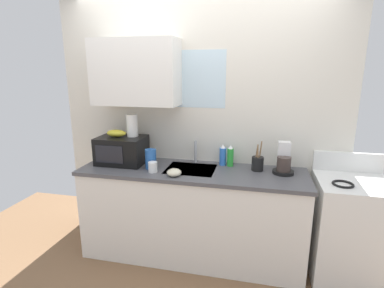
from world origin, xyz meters
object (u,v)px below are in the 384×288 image
banana_bunch (116,133)px  dish_soap_bottle_green (230,156)px  utensil_crock (258,163)px  paper_towel_roll (132,125)px  cereal_canister (151,159)px  mug_white (153,167)px  small_bowl (174,172)px  stove_range (348,229)px  dish_soap_bottle_blue (223,155)px  microwave (122,150)px  coffee_maker (284,162)px

banana_bunch → dish_soap_bottle_green: (1.12, 0.14, -0.21)m
dish_soap_bottle_green → utensil_crock: (0.26, -0.07, -0.03)m
paper_towel_roll → cereal_canister: (0.24, -0.15, -0.29)m
mug_white → small_bowl: 0.23m
stove_range → dish_soap_bottle_blue: size_ratio=5.20×
dish_soap_bottle_blue → microwave: bearing=-170.7°
utensil_crock → small_bowl: (-0.72, -0.32, -0.04)m
small_bowl → mug_white: bearing=164.7°
stove_range → small_bowl: bearing=-172.4°
coffee_maker → mug_white: size_ratio=2.95×
coffee_maker → cereal_canister: coffee_maker is taller
microwave → small_bowl: size_ratio=3.54×
stove_range → utensil_crock: 0.96m
stove_range → cereal_canister: (-1.80, -0.05, 0.54)m
dish_soap_bottle_blue → mug_white: size_ratio=2.19×
banana_bunch → cereal_canister: (0.39, -0.10, -0.21)m
stove_range → microwave: size_ratio=2.35×
cereal_canister → microwave: bearing=163.9°
paper_towel_roll → coffee_maker: (1.46, 0.01, -0.28)m
dish_soap_bottle_blue → small_bowl: dish_soap_bottle_blue is taller
cereal_canister → mug_white: 0.11m
microwave → cereal_canister: 0.36m
dish_soap_bottle_green → small_bowl: (-0.46, -0.39, -0.07)m
banana_bunch → utensil_crock: size_ratio=0.72×
cereal_canister → mug_white: size_ratio=1.97×
microwave → dish_soap_bottle_blue: bearing=9.3°
banana_bunch → small_bowl: banana_bunch is taller
banana_bunch → utensil_crock: (1.38, 0.07, -0.24)m
paper_towel_roll → dish_soap_bottle_blue: size_ratio=1.06×
microwave → banana_bunch: bearing=178.2°
utensil_crock → mug_white: bearing=-164.5°
dish_soap_bottle_green → small_bowl: bearing=-139.2°
cereal_canister → utensil_crock: size_ratio=0.67×
stove_range → dish_soap_bottle_green: size_ratio=5.14×
stove_range → small_bowl: stove_range is taller
microwave → utensil_crock: bearing=3.1°
utensil_crock → cereal_canister: bearing=-170.3°
banana_bunch → coffee_maker: (1.61, 0.06, -0.20)m
microwave → cereal_canister: size_ratio=2.45×
coffee_maker → cereal_canister: bearing=-172.6°
banana_bunch → dish_soap_bottle_green: bearing=7.3°
utensil_crock → small_bowl: bearing=-156.0°
banana_bunch → paper_towel_roll: size_ratio=0.91×
dish_soap_bottle_green → mug_white: bearing=-153.7°
paper_towel_roll → small_bowl: bearing=-30.4°
dish_soap_bottle_blue → cereal_canister: size_ratio=1.11×
paper_towel_roll → small_bowl: (0.51, -0.30, -0.35)m
banana_bunch → dish_soap_bottle_blue: 1.07m
banana_bunch → coffee_maker: bearing=2.1°
cereal_canister → small_bowl: cereal_canister is taller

